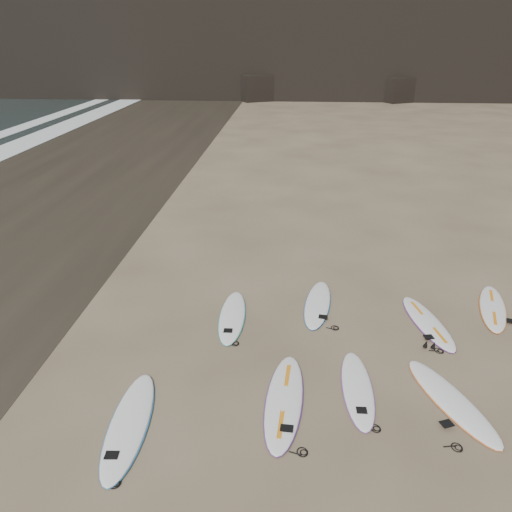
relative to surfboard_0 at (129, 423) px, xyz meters
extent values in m
plane|color=#897559|center=(4.67, 1.12, -0.05)|extent=(240.00, 240.00, 0.00)
cube|color=#383026|center=(-8.33, 11.12, -0.05)|extent=(12.00, 200.00, 0.01)
cube|color=black|center=(12.67, 46.12, 1.11)|extent=(4.23, 4.46, 2.33)
cube|color=black|center=(-1.33, 46.12, 1.20)|extent=(4.49, 4.76, 2.49)
ellipsoid|color=white|center=(0.00, 0.00, 0.00)|extent=(0.82, 2.78, 0.10)
ellipsoid|color=white|center=(2.70, 0.80, 0.00)|extent=(0.86, 2.80, 0.10)
ellipsoid|color=white|center=(4.10, 1.25, -0.01)|extent=(0.58, 2.36, 0.08)
ellipsoid|color=white|center=(5.80, 1.02, 0.00)|extent=(1.54, 2.63, 0.09)
ellipsoid|color=white|center=(1.38, 3.72, 0.00)|extent=(0.65, 2.49, 0.09)
ellipsoid|color=white|center=(3.46, 4.48, 0.00)|extent=(0.94, 2.55, 0.09)
ellipsoid|color=white|center=(6.02, 3.78, 0.00)|extent=(1.10, 2.57, 0.09)
ellipsoid|color=white|center=(7.81, 4.60, -0.01)|extent=(1.23, 2.52, 0.09)
camera|label=1|loc=(2.70, -6.58, 6.24)|focal=35.00mm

